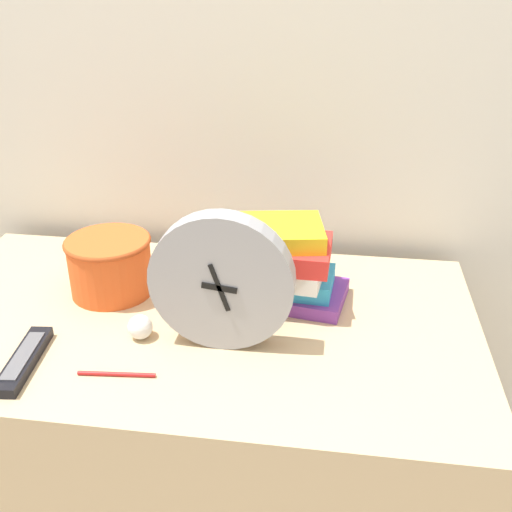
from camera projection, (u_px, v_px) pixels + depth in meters
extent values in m
cube|color=silver|center=(222.00, 48.00, 1.43)|extent=(6.00, 0.04, 2.40)
cube|color=tan|center=(197.00, 442.00, 1.43)|extent=(1.22, 0.70, 0.71)
cylinder|color=#99999E|center=(222.00, 281.00, 1.13)|extent=(0.28, 0.05, 0.28)
cylinder|color=white|center=(220.00, 285.00, 1.12)|extent=(0.24, 0.01, 0.24)
cube|color=black|center=(220.00, 287.00, 1.11)|extent=(0.07, 0.01, 0.02)
cube|color=black|center=(220.00, 287.00, 1.11)|extent=(0.04, 0.01, 0.10)
cylinder|color=black|center=(220.00, 287.00, 1.11)|extent=(0.01, 0.01, 0.01)
cube|color=#7A3899|center=(293.00, 293.00, 1.34)|extent=(0.25, 0.19, 0.03)
cube|color=#2D9ED1|center=(281.00, 279.00, 1.32)|extent=(0.24, 0.14, 0.04)
cube|color=white|center=(281.00, 270.00, 1.28)|extent=(0.19, 0.15, 0.04)
cube|color=red|center=(281.00, 251.00, 1.27)|extent=(0.21, 0.16, 0.04)
cube|color=yellow|center=(279.00, 232.00, 1.26)|extent=(0.20, 0.18, 0.04)
cylinder|color=#E05623|center=(110.00, 266.00, 1.35)|extent=(0.18, 0.18, 0.13)
torus|color=#B3451C|center=(107.00, 242.00, 1.32)|extent=(0.19, 0.19, 0.01)
cube|color=black|center=(24.00, 360.00, 1.12)|extent=(0.06, 0.20, 0.02)
cube|color=#59595E|center=(23.00, 355.00, 1.12)|extent=(0.05, 0.15, 0.00)
sphere|color=white|center=(140.00, 327.00, 1.20)|extent=(0.05, 0.05, 0.05)
cylinder|color=#B21E1E|center=(117.00, 374.00, 1.10)|extent=(0.14, 0.02, 0.01)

